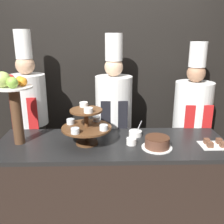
% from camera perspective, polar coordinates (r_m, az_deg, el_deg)
% --- Properties ---
extents(wall_back, '(10.00, 0.06, 2.80)m').
position_cam_1_polar(wall_back, '(2.96, -0.41, 8.90)').
color(wall_back, black).
rests_on(wall_back, ground_plane).
extents(buffet_counter, '(2.03, 0.70, 0.92)m').
position_cam_1_polar(buffet_counter, '(2.44, 0.06, -16.89)').
color(buffet_counter, black).
rests_on(buffet_counter, ground_plane).
extents(tiered_stand, '(0.43, 0.43, 0.35)m').
position_cam_1_polar(tiered_stand, '(2.14, -5.85, -2.78)').
color(tiered_stand, brown).
rests_on(tiered_stand, buffet_counter).
extents(fruit_pedestal, '(0.30, 0.30, 0.63)m').
position_cam_1_polar(fruit_pedestal, '(2.22, -21.72, 3.40)').
color(fruit_pedestal, brown).
rests_on(fruit_pedestal, buffet_counter).
extents(cake_round, '(0.26, 0.26, 0.10)m').
position_cam_1_polar(cake_round, '(2.12, 10.27, -6.92)').
color(cake_round, white).
rests_on(cake_round, buffet_counter).
extents(cup_white, '(0.09, 0.09, 0.06)m').
position_cam_1_polar(cup_white, '(2.17, 4.45, -6.71)').
color(cup_white, white).
rests_on(cup_white, buffet_counter).
extents(cake_square_tray, '(0.24, 0.18, 0.05)m').
position_cam_1_polar(cake_square_tray, '(2.31, 22.38, -6.76)').
color(cake_square_tray, white).
rests_on(cake_square_tray, buffet_counter).
extents(serving_bowl_far, '(0.12, 0.12, 0.15)m').
position_cam_1_polar(serving_bowl_far, '(2.36, 5.35, -4.85)').
color(serving_bowl_far, white).
rests_on(serving_bowl_far, buffet_counter).
extents(chef_left, '(0.37, 0.37, 1.88)m').
position_cam_1_polar(chef_left, '(2.79, -18.21, -0.73)').
color(chef_left, '#38332D').
rests_on(chef_left, ground_plane).
extents(chef_center_left, '(0.38, 0.38, 1.85)m').
position_cam_1_polar(chef_center_left, '(2.68, 0.39, -0.99)').
color(chef_center_left, black).
rests_on(chef_center_left, ground_plane).
extents(chef_center_right, '(0.40, 0.40, 1.76)m').
position_cam_1_polar(chef_center_right, '(2.85, 17.74, -1.71)').
color(chef_center_right, '#28282D').
rests_on(chef_center_right, ground_plane).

